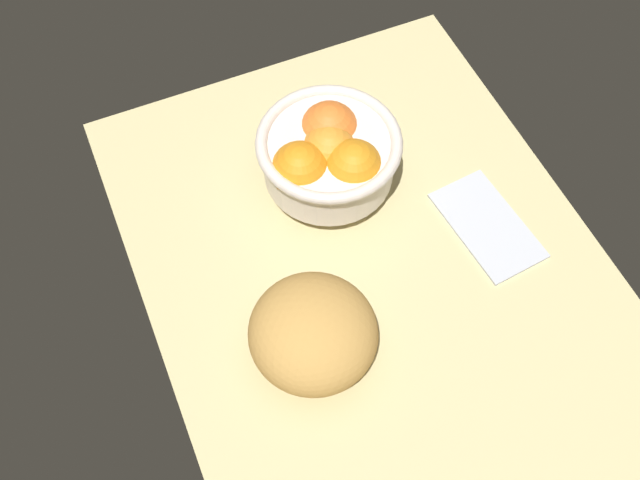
{
  "coord_description": "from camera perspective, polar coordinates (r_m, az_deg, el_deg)",
  "views": [
    {
      "loc": [
        38.66,
        -24.04,
        82.39
      ],
      "look_at": [
        -3.29,
        -5.94,
        5.0
      ],
      "focal_mm": 40.95,
      "sensor_mm": 36.0,
      "label": 1
    }
  ],
  "objects": [
    {
      "name": "napkin_folded",
      "position": [
        0.99,
        12.97,
        1.2
      ],
      "size": [
        16.47,
        10.15,
        0.82
      ],
      "primitive_type": "cube",
      "rotation": [
        0.0,
        0.0,
        0.1
      ],
      "color": "silver",
      "rests_on": "ground"
    },
    {
      "name": "ground_plane",
      "position": [
        0.95,
        4.07,
        -2.33
      ],
      "size": [
        74.91,
        57.23,
        3.0
      ],
      "primitive_type": "cube",
      "color": "#CABB82"
    },
    {
      "name": "fruit_bowl",
      "position": [
        0.95,
        0.51,
        6.62
      ],
      "size": [
        18.98,
        18.98,
        11.1
      ],
      "color": "silver",
      "rests_on": "ground"
    },
    {
      "name": "bread_loaf",
      "position": [
        0.85,
        -0.54,
        -7.27
      ],
      "size": [
        16.28,
        16.09,
        9.15
      ],
      "primitive_type": "ellipsoid",
      "rotation": [
        0.0,
        0.0,
        3.07
      ],
      "color": "#C38F45",
      "rests_on": "ground"
    }
  ]
}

